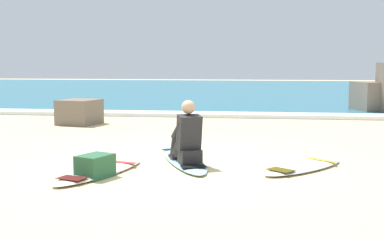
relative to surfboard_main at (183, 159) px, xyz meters
name	(u,v)px	position (x,y,z in m)	size (l,w,h in m)	color
ground_plane	(176,166)	(-0.04, -0.47, -0.04)	(80.00, 80.00, 0.00)	beige
sea	(240,90)	(-0.04, 20.61, 0.01)	(80.00, 28.00, 0.10)	teal
breaking_foam	(218,115)	(-0.04, 6.91, 0.02)	(80.00, 0.90, 0.11)	white
surfboard_main	(183,159)	(0.00, 0.00, 0.00)	(1.36, 2.61, 0.08)	#9ED1E5
surfer_seated	(187,138)	(0.13, -0.42, 0.40)	(0.61, 0.77, 0.95)	#232326
surfboard_spare_near	(100,171)	(-1.02, -1.15, 0.00)	(1.09, 2.07, 0.08)	#EFE5C6
surfboard_spare_far	(304,167)	(1.89, -0.41, 0.00)	(1.52, 1.71, 0.08)	white
shoreline_rock	(79,112)	(-3.40, 4.52, 0.28)	(0.89, 0.94, 0.64)	#756656
beach_bag	(95,166)	(-1.01, -1.38, 0.12)	(0.36, 0.48, 0.32)	#285B38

